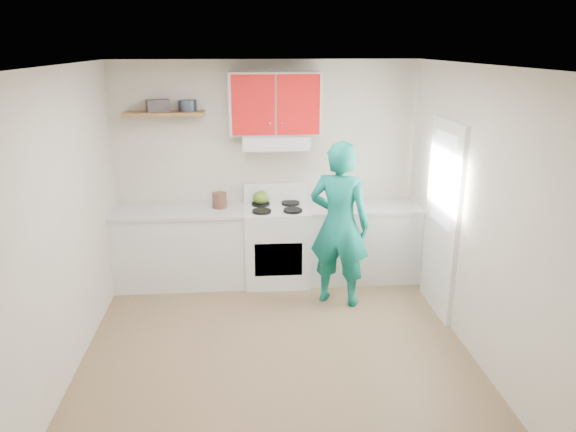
{
  "coord_description": "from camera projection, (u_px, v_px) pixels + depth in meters",
  "views": [
    {
      "loc": [
        -0.27,
        -4.49,
        2.77
      ],
      "look_at": [
        0.15,
        0.55,
        1.15
      ],
      "focal_mm": 33.7,
      "sensor_mm": 36.0,
      "label": 1
    }
  ],
  "objects": [
    {
      "name": "counter_left",
      "position": [
        181.0,
        248.0,
        6.43
      ],
      "size": [
        1.52,
        0.6,
        0.9
      ],
      "primitive_type": "cube",
      "color": "silver",
      "rests_on": "floor"
    },
    {
      "name": "door",
      "position": [
        442.0,
        219.0,
        5.62
      ],
      "size": [
        0.05,
        0.85,
        2.05
      ],
      "primitive_type": "cube",
      "color": "white",
      "rests_on": "floor"
    },
    {
      "name": "tin",
      "position": [
        188.0,
        106.0,
        6.1
      ],
      "size": [
        0.23,
        0.23,
        0.12
      ],
      "primitive_type": "cylinder",
      "rotation": [
        0.0,
        0.0,
        0.17
      ],
      "color": "#333D4C",
      "rests_on": "shelf"
    },
    {
      "name": "right_wall",
      "position": [
        475.0,
        214.0,
        4.87
      ],
      "size": [
        0.04,
        3.8,
        2.6
      ],
      "primitive_type": "cube",
      "color": "beige",
      "rests_on": "floor"
    },
    {
      "name": "stove",
      "position": [
        277.0,
        245.0,
        6.49
      ],
      "size": [
        0.76,
        0.65,
        0.92
      ],
      "primitive_type": "cube",
      "color": "white",
      "rests_on": "floor"
    },
    {
      "name": "cutting_board",
      "position": [
        354.0,
        207.0,
        6.42
      ],
      "size": [
        0.37,
        0.31,
        0.02
      ],
      "primitive_type": "cube",
      "rotation": [
        0.0,
        0.0,
        0.3
      ],
      "color": "olive",
      "rests_on": "counter_right"
    },
    {
      "name": "floor",
      "position": [
        277.0,
        349.0,
        5.13
      ],
      "size": [
        3.8,
        3.8,
        0.0
      ],
      "primitive_type": "plane",
      "color": "brown",
      "rests_on": "ground"
    },
    {
      "name": "ceiling",
      "position": [
        275.0,
        65.0,
        4.33
      ],
      "size": [
        3.6,
        3.8,
        0.04
      ],
      "primitive_type": "cube",
      "color": "white",
      "rests_on": "floor"
    },
    {
      "name": "front_wall",
      "position": [
        298.0,
        327.0,
        2.93
      ],
      "size": [
        3.6,
        0.04,
        2.6
      ],
      "primitive_type": "cube",
      "color": "beige",
      "rests_on": "floor"
    },
    {
      "name": "back_wall",
      "position": [
        266.0,
        171.0,
        6.53
      ],
      "size": [
        3.6,
        0.04,
        2.6
      ],
      "primitive_type": "cube",
      "color": "beige",
      "rests_on": "floor"
    },
    {
      "name": "silicone_mat",
      "position": [
        401.0,
        206.0,
        6.51
      ],
      "size": [
        0.29,
        0.24,
        0.01
      ],
      "primitive_type": "cube",
      "rotation": [
        0.0,
        0.0,
        -0.02
      ],
      "color": "red",
      "rests_on": "counter_right"
    },
    {
      "name": "books",
      "position": [
        158.0,
        106.0,
        6.08
      ],
      "size": [
        0.29,
        0.25,
        0.13
      ],
      "primitive_type": "cube",
      "rotation": [
        0.0,
        0.0,
        0.29
      ],
      "color": "#453D40",
      "rests_on": "shelf"
    },
    {
      "name": "door_glass",
      "position": [
        443.0,
        179.0,
        5.49
      ],
      "size": [
        0.01,
        0.55,
        0.95
      ],
      "primitive_type": "cube",
      "color": "white",
      "rests_on": "door"
    },
    {
      "name": "crock",
      "position": [
        220.0,
        201.0,
        6.35
      ],
      "size": [
        0.19,
        0.19,
        0.2
      ],
      "primitive_type": "cylinder",
      "rotation": [
        0.0,
        0.0,
        -0.15
      ],
      "color": "#4F2F22",
      "rests_on": "counter_left"
    },
    {
      "name": "range_hood",
      "position": [
        275.0,
        141.0,
        6.21
      ],
      "size": [
        0.76,
        0.44,
        0.15
      ],
      "primitive_type": "cube",
      "color": "silver",
      "rests_on": "back_wall"
    },
    {
      "name": "upper_cabinets",
      "position": [
        275.0,
        103.0,
        6.14
      ],
      "size": [
        1.02,
        0.33,
        0.7
      ],
      "primitive_type": "cube",
      "color": "#B5110F",
      "rests_on": "back_wall"
    },
    {
      "name": "person",
      "position": [
        339.0,
        224.0,
        5.81
      ],
      "size": [
        0.79,
        0.67,
        1.82
      ],
      "primitive_type": "imported",
      "rotation": [
        0.0,
        0.0,
        2.71
      ],
      "color": "#0C7263",
      "rests_on": "floor"
    },
    {
      "name": "left_wall",
      "position": [
        65.0,
        225.0,
        4.59
      ],
      "size": [
        0.04,
        3.8,
        2.6
      ],
      "primitive_type": "cube",
      "color": "beige",
      "rests_on": "floor"
    },
    {
      "name": "kettle",
      "position": [
        261.0,
        198.0,
        6.48
      ],
      "size": [
        0.26,
        0.26,
        0.17
      ],
      "primitive_type": "ellipsoid",
      "rotation": [
        0.0,
        0.0,
        0.41
      ],
      "color": "#537320",
      "rests_on": "stove"
    },
    {
      "name": "counter_right",
      "position": [
        361.0,
        242.0,
        6.6
      ],
      "size": [
        1.32,
        0.6,
        0.9
      ],
      "primitive_type": "cube",
      "color": "silver",
      "rests_on": "floor"
    },
    {
      "name": "shelf",
      "position": [
        164.0,
        113.0,
        6.08
      ],
      "size": [
        0.9,
        0.3,
        0.04
      ],
      "primitive_type": "cube",
      "color": "brown",
      "rests_on": "back_wall"
    }
  ]
}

